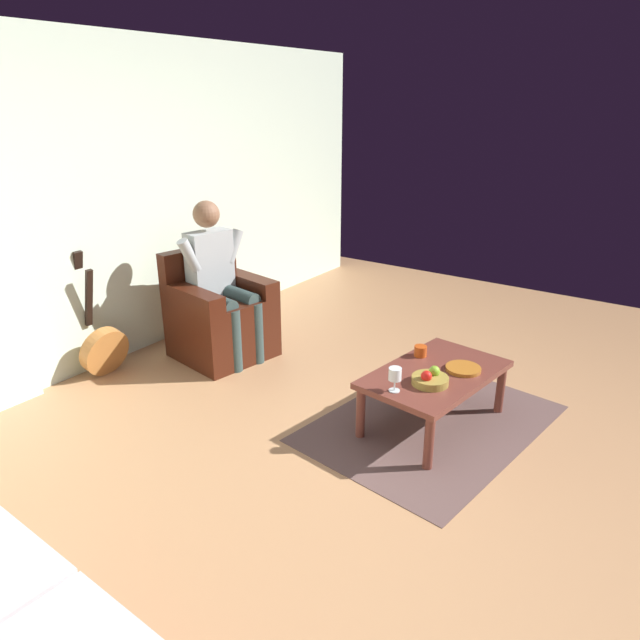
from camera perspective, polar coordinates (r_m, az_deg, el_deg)
The scene contains 11 objects.
ground_plane at distance 3.79m, azimuth 10.32°, elevation -12.90°, with size 7.55×7.55×0.00m, color #B17F54.
wall_back at distance 5.04m, azimuth -19.57°, elevation 10.63°, with size 6.69×0.06×2.57m, color silver.
rug at distance 4.12m, azimuth 10.87°, elevation -9.87°, with size 1.72×1.22×0.01m, color brown.
armchair at distance 5.02m, azimuth -9.82°, elevation 0.26°, with size 0.82×0.82×0.90m.
person_seated at distance 4.88m, azimuth -9.89°, elevation 4.29°, with size 0.64×0.64×1.32m.
coffee_table at distance 3.96m, azimuth 11.20°, elevation -5.68°, with size 1.09×0.75×0.39m.
guitar at distance 4.94m, azimuth -20.47°, elevation -2.54°, with size 0.40×0.30×1.00m.
wine_glass_near at distance 3.60m, azimuth 7.37°, elevation -5.42°, with size 0.08×0.08×0.16m.
fruit_bowl at distance 3.76m, azimuth 10.75°, elevation -5.71°, with size 0.23×0.23×0.11m.
decorative_dish at distance 3.99m, azimuth 13.87°, elevation -4.66°, with size 0.23×0.23×0.02m, color #AA6320.
candle_jar at distance 4.13m, azimuth 9.83°, elevation -3.02°, with size 0.09×0.09×0.08m, color #BA4514.
Camera 1 is at (2.92, 1.21, 2.09)m, focal length 32.63 mm.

